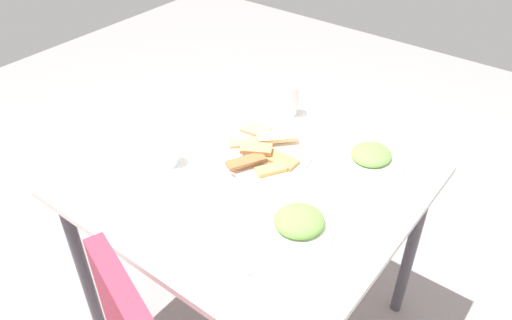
% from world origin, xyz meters
% --- Properties ---
extents(ground_plane, '(6.00, 6.00, 0.00)m').
position_xyz_m(ground_plane, '(0.00, 0.00, 0.00)').
color(ground_plane, gray).
extents(dining_table, '(1.03, 0.95, 0.75)m').
position_xyz_m(dining_table, '(0.00, 0.00, 0.67)').
color(dining_table, white).
rests_on(dining_table, ground_plane).
extents(pide_platter, '(0.33, 0.35, 0.05)m').
position_xyz_m(pide_platter, '(0.04, -0.14, 0.77)').
color(pide_platter, white).
rests_on(pide_platter, dining_table).
extents(salad_plate_greens, '(0.22, 0.22, 0.05)m').
position_xyz_m(salad_plate_greens, '(-0.25, 0.09, 0.77)').
color(salad_plate_greens, white).
rests_on(salad_plate_greens, dining_table).
extents(salad_plate_rice, '(0.24, 0.24, 0.04)m').
position_xyz_m(salad_plate_rice, '(-0.27, -0.33, 0.77)').
color(salad_plate_rice, white).
rests_on(salad_plate_rice, dining_table).
extents(soda_can, '(0.09, 0.09, 0.12)m').
position_xyz_m(soda_can, '(0.13, -0.41, 0.81)').
color(soda_can, silver).
rests_on(soda_can, dining_table).
extents(drinking_glass, '(0.07, 0.07, 0.09)m').
position_xyz_m(drinking_glass, '(0.27, 0.11, 0.80)').
color(drinking_glass, silver).
rests_on(drinking_glass, dining_table).
extents(paper_napkin, '(0.19, 0.19, 0.00)m').
position_xyz_m(paper_napkin, '(-0.17, 0.32, 0.75)').
color(paper_napkin, white).
rests_on(paper_napkin, dining_table).
extents(fork, '(0.18, 0.04, 0.00)m').
position_xyz_m(fork, '(-0.17, 0.30, 0.76)').
color(fork, silver).
rests_on(fork, paper_napkin).
extents(spoon, '(0.16, 0.04, 0.00)m').
position_xyz_m(spoon, '(-0.17, 0.33, 0.76)').
color(spoon, silver).
rests_on(spoon, paper_napkin).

